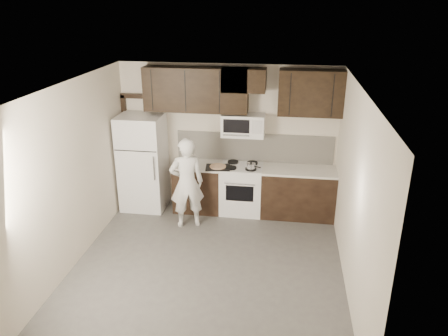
% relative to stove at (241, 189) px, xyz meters
% --- Properties ---
extents(floor, '(4.50, 4.50, 0.00)m').
position_rel_stove_xyz_m(floor, '(-0.30, -1.94, -0.46)').
color(floor, '#504D4B').
rests_on(floor, ground).
extents(back_wall, '(4.00, 0.00, 4.00)m').
position_rel_stove_xyz_m(back_wall, '(-0.30, 0.31, 0.89)').
color(back_wall, beige).
rests_on(back_wall, ground).
extents(ceiling, '(4.50, 4.50, 0.00)m').
position_rel_stove_xyz_m(ceiling, '(-0.30, -1.94, 2.24)').
color(ceiling, white).
rests_on(ceiling, back_wall).
extents(counter_run, '(2.95, 0.64, 0.91)m').
position_rel_stove_xyz_m(counter_run, '(0.30, 0.00, -0.00)').
color(counter_run, black).
rests_on(counter_run, floor).
extents(stove, '(0.76, 0.66, 0.94)m').
position_rel_stove_xyz_m(stove, '(0.00, 0.00, 0.00)').
color(stove, white).
rests_on(stove, floor).
extents(backsplash, '(2.90, 0.02, 0.54)m').
position_rel_stove_xyz_m(backsplash, '(0.20, 0.30, 0.72)').
color(backsplash, beige).
rests_on(backsplash, counter_run).
extents(upper_cabinets, '(3.48, 0.35, 0.78)m').
position_rel_stove_xyz_m(upper_cabinets, '(-0.09, 0.14, 1.82)').
color(upper_cabinets, black).
rests_on(upper_cabinets, back_wall).
extents(microwave, '(0.76, 0.42, 0.40)m').
position_rel_stove_xyz_m(microwave, '(-0.00, 0.12, 1.19)').
color(microwave, white).
rests_on(microwave, upper_cabinets).
extents(refrigerator, '(0.80, 0.76, 1.80)m').
position_rel_stove_xyz_m(refrigerator, '(-1.85, -0.05, 0.44)').
color(refrigerator, white).
rests_on(refrigerator, floor).
extents(door_trim, '(0.50, 0.08, 2.12)m').
position_rel_stove_xyz_m(door_trim, '(-2.22, 0.27, 0.79)').
color(door_trim, black).
rests_on(door_trim, floor).
extents(saucepan, '(0.26, 0.16, 0.15)m').
position_rel_stove_xyz_m(saucepan, '(0.18, -0.15, 0.51)').
color(saucepan, silver).
rests_on(saucepan, stove).
extents(baking_tray, '(0.47, 0.37, 0.02)m').
position_rel_stove_xyz_m(baking_tray, '(-0.42, -0.16, 0.46)').
color(baking_tray, black).
rests_on(baking_tray, counter_run).
extents(pizza, '(0.33, 0.33, 0.02)m').
position_rel_stove_xyz_m(pizza, '(-0.42, -0.16, 0.48)').
color(pizza, beige).
rests_on(pizza, baking_tray).
extents(person, '(0.69, 0.57, 1.62)m').
position_rel_stove_xyz_m(person, '(-0.87, -0.68, 0.35)').
color(person, white).
rests_on(person, floor).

